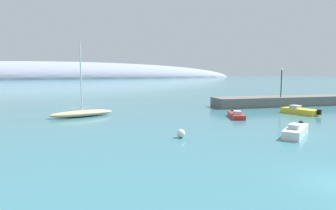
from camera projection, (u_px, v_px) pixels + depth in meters
breakwater_rocks at (283, 101)px, 51.38m from camera, size 25.01×8.17×1.55m
distant_ridge at (48, 79)px, 242.33m from camera, size 337.55×62.73×27.57m
sailboat_sand_outer_mooring at (82, 113)px, 38.82m from camera, size 8.45×3.59×9.46m
motorboat_white_foreground at (296, 131)px, 27.27m from camera, size 5.26×4.22×1.16m
motorboat_yellow_alongside_breakwater at (300, 111)px, 41.22m from camera, size 2.73×5.48×1.13m
motorboat_red_outer at (236, 115)px, 37.96m from camera, size 3.17×4.93×0.93m
mooring_buoy_white at (181, 133)px, 26.43m from camera, size 0.74×0.74×0.74m
harbor_lamp_post at (281, 79)px, 49.84m from camera, size 0.36×0.36×4.74m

